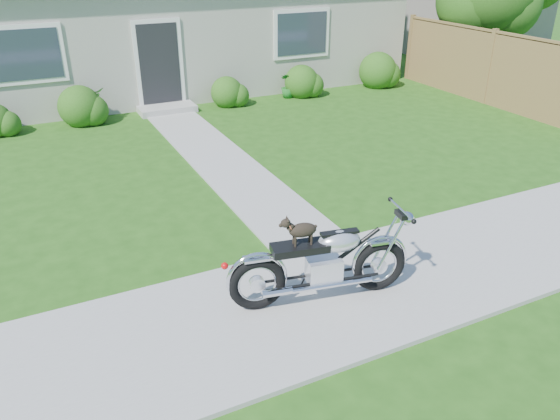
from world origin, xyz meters
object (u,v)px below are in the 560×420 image
object	(u,v)px
house	(179,6)
potted_plant_right	(288,86)
motorcycle_with_dog	(324,262)
fence	(490,67)
potted_plant_left	(90,106)

from	to	relation	value
house	potted_plant_right	bearing A→B (deg)	-61.51
house	motorcycle_with_dog	bearing A→B (deg)	-99.54
motorcycle_with_dog	fence	bearing A→B (deg)	46.07
potted_plant_left	motorcycle_with_dog	distance (m)	8.72
fence	potted_plant_right	distance (m)	5.28
fence	motorcycle_with_dog	bearing A→B (deg)	-145.07
potted_plant_right	motorcycle_with_dog	size ratio (longest dim) A/B	0.30
house	potted_plant_right	size ratio (longest dim) A/B	19.16
fence	potted_plant_left	world-z (taller)	fence
fence	potted_plant_right	size ratio (longest dim) A/B	10.07
fence	potted_plant_left	distance (m)	10.06
house	potted_plant_right	xyz separation A→B (m)	(1.87, -3.44, -1.83)
house	fence	size ratio (longest dim) A/B	1.90
potted_plant_right	motorcycle_with_dog	bearing A→B (deg)	-114.34
fence	potted_plant_right	world-z (taller)	fence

